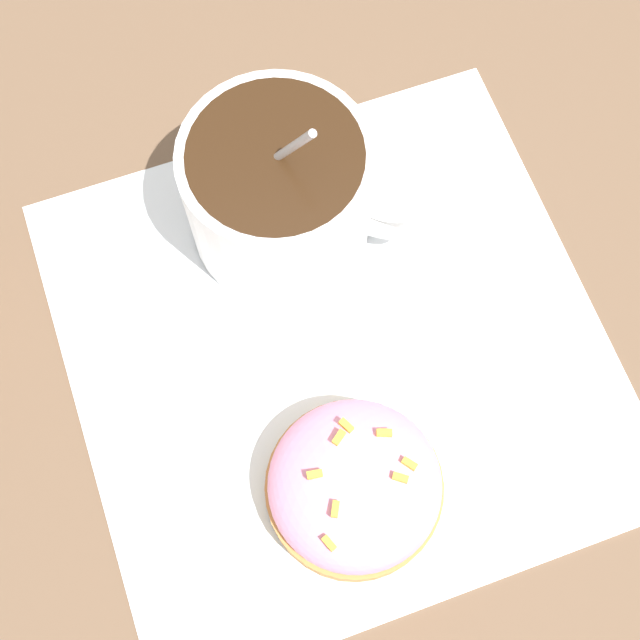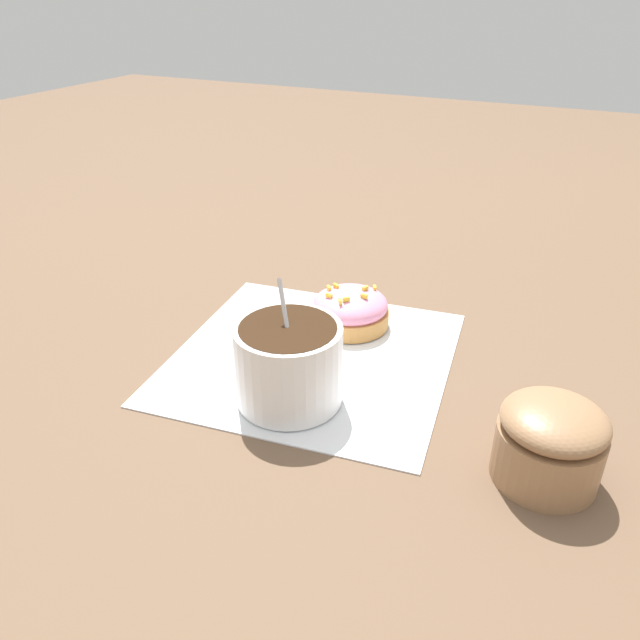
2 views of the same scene
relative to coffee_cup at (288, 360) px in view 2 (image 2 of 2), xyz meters
name	(u,v)px [view 2 (image 2 of 2)]	position (x,y,z in m)	size (l,w,h in m)	color
ground_plane	(313,357)	(-0.07, -0.01, -0.04)	(3.00, 3.00, 0.00)	brown
paper_napkin	(313,356)	(-0.07, -0.01, -0.04)	(0.30, 0.30, 0.00)	white
coffee_cup	(288,360)	(0.00, 0.00, 0.00)	(0.09, 0.12, 0.11)	white
frosted_pastry	(350,309)	(-0.15, 0.00, -0.02)	(0.08, 0.08, 0.04)	#C18442
sugar_bowl	(550,442)	(0.00, 0.22, -0.01)	(0.08, 0.08, 0.07)	#99704C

